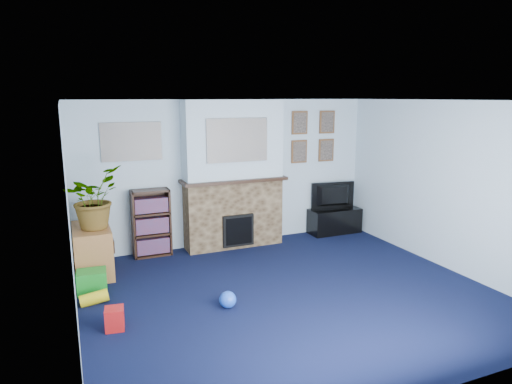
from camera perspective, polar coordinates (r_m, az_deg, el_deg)
name	(u,v)px	position (r m, az deg, el deg)	size (l,w,h in m)	color
floor	(289,293)	(5.94, 4.19, -12.47)	(5.00, 4.50, 0.01)	black
ceiling	(292,100)	(5.42, 4.57, 11.34)	(5.00, 4.50, 0.01)	white
wall_back	(229,173)	(7.59, -3.41, 2.39)	(5.00, 0.04, 2.40)	silver
wall_front	(424,261)	(3.78, 20.28, -8.13)	(5.00, 0.04, 2.40)	silver
wall_left	(70,223)	(4.97, -22.28, -3.56)	(0.04, 4.50, 2.40)	silver
wall_right	(447,186)	(7.04, 22.79, 0.74)	(0.04, 4.50, 2.40)	silver
chimney_breast	(233,176)	(7.40, -2.88, 2.03)	(1.72, 0.50, 2.40)	brown
collage_main	(237,140)	(7.13, -2.34, 6.49)	(1.00, 0.03, 0.68)	gray
collage_left	(131,142)	(7.14, -15.30, 6.09)	(0.90, 0.03, 0.58)	gray
portrait_tl	(300,123)	(8.01, 5.47, 8.62)	(0.30, 0.03, 0.40)	brown
portrait_tr	(327,122)	(8.28, 8.86, 8.64)	(0.30, 0.03, 0.40)	brown
portrait_bl	(299,152)	(8.05, 5.40, 5.06)	(0.30, 0.03, 0.40)	brown
portrait_br	(326,150)	(8.32, 8.75, 5.20)	(0.30, 0.03, 0.40)	brown
tv_stand	(334,221)	(8.45, 9.77, -3.55)	(0.94, 0.40, 0.45)	black
television	(335,196)	(8.36, 9.81, -0.48)	(0.83, 0.11, 0.48)	black
bookshelf	(151,224)	(7.28, -12.95, -3.95)	(0.58, 0.28, 1.05)	black
sideboard	(93,250)	(6.79, -19.76, -6.85)	(0.49, 0.88, 0.68)	#A26634
potted_plant	(93,198)	(6.55, -19.75, -0.70)	(0.75, 0.65, 0.83)	#26661E
mantel_clock	(234,174)	(7.36, -2.71, 2.26)	(0.11, 0.06, 0.15)	gold
mantel_candle	(249,172)	(7.45, -0.83, 2.46)	(0.05, 0.05, 0.16)	#B2BFC6
mantel_teddy	(204,176)	(7.20, -6.48, 1.94)	(0.13, 0.13, 0.13)	gray
mantel_can	(276,172)	(7.64, 2.52, 2.54)	(0.06, 0.06, 0.11)	red
green_crate	(92,282)	(6.25, -19.81, -10.51)	(0.36, 0.29, 0.29)	#198C26
toy_ball	(228,300)	(5.53, -3.55, -13.38)	(0.20, 0.20, 0.20)	blue
toy_block	(115,320)	(5.28, -17.25, -14.98)	(0.20, 0.20, 0.24)	red
toy_tube	(94,298)	(5.95, -19.55, -12.40)	(0.15, 0.15, 0.33)	yellow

